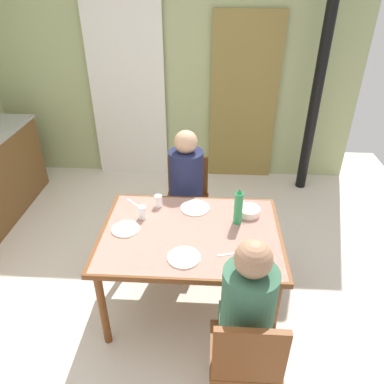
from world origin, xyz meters
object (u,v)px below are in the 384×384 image
(serving_bowl_center, at_px, (249,211))
(chair_near_diner, at_px, (246,358))
(chair_far_diner, at_px, (187,197))
(person_near_diner, at_px, (248,304))
(water_bottle_green_near, at_px, (238,207))
(dining_table, at_px, (191,240))
(person_far_diner, at_px, (186,178))

(serving_bowl_center, bearing_deg, chair_near_diner, -94.12)
(chair_far_diner, height_order, person_near_diner, person_near_diner)
(chair_near_diner, bearing_deg, person_near_diner, 90.00)
(serving_bowl_center, bearing_deg, water_bottle_green_near, -129.88)
(serving_bowl_center, bearing_deg, dining_table, -149.86)
(person_near_diner, bearing_deg, person_far_diner, 107.70)
(person_far_diner, height_order, serving_bowl_center, person_far_diner)
(chair_near_diner, height_order, chair_far_diner, same)
(person_far_diner, distance_m, water_bottle_green_near, 0.70)
(dining_table, bearing_deg, water_bottle_green_near, 22.31)
(chair_near_diner, xyz_separation_m, person_far_diner, (-0.44, 1.53, 0.28))
(person_far_diner, xyz_separation_m, serving_bowl_center, (0.52, -0.44, -0.03))
(chair_far_diner, xyz_separation_m, person_near_diner, (0.44, -1.53, 0.28))
(dining_table, height_order, water_bottle_green_near, water_bottle_green_near)
(chair_far_diner, bearing_deg, person_near_diner, 106.21)
(chair_near_diner, bearing_deg, serving_bowl_center, 85.88)
(water_bottle_green_near, bearing_deg, serving_bowl_center, 50.12)
(dining_table, distance_m, chair_far_diner, 0.85)
(water_bottle_green_near, bearing_deg, chair_far_diner, 121.72)
(chair_far_diner, relative_size, person_far_diner, 1.13)
(person_far_diner, height_order, water_bottle_green_near, person_far_diner)
(dining_table, height_order, chair_near_diner, chair_near_diner)
(dining_table, distance_m, person_far_diner, 0.71)
(chair_far_diner, bearing_deg, chair_near_diner, 104.94)
(chair_far_diner, distance_m, person_near_diner, 1.61)
(dining_table, relative_size, chair_near_diner, 1.51)
(dining_table, distance_m, person_near_diner, 0.79)
(chair_far_diner, xyz_separation_m, serving_bowl_center, (0.52, -0.58, 0.25))
(chair_near_diner, height_order, person_near_diner, person_near_diner)
(chair_near_diner, xyz_separation_m, water_bottle_green_near, (-0.02, 0.97, 0.36))
(person_far_diner, bearing_deg, person_near_diner, 107.70)
(chair_far_diner, height_order, water_bottle_green_near, water_bottle_green_near)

